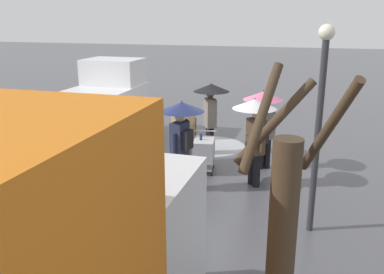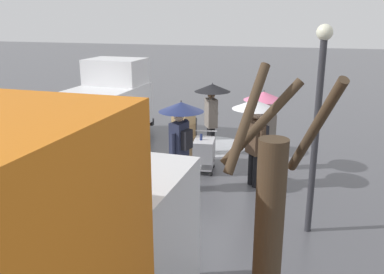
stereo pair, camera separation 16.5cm
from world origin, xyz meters
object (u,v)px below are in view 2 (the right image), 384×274
at_px(cargo_van_parked_right, 92,111).
at_px(pedestrian_white_side, 255,123).
at_px(pedestrian_pink_side, 212,102).
at_px(shopping_cart_vendor, 204,151).
at_px(pedestrian_black_side, 181,126).
at_px(street_lamp, 318,111).
at_px(hand_dolly_boxes, 184,137).
at_px(pedestrian_far_side, 265,111).

height_order(cargo_van_parked_right, pedestrian_white_side, cargo_van_parked_right).
relative_size(pedestrian_pink_side, pedestrian_white_side, 1.00).
bearing_deg(shopping_cart_vendor, pedestrian_white_side, 158.72).
bearing_deg(cargo_van_parked_right, pedestrian_black_side, 147.28).
height_order(shopping_cart_vendor, street_lamp, street_lamp).
relative_size(shopping_cart_vendor, hand_dolly_boxes, 0.70).
distance_m(pedestrian_far_side, street_lamp, 3.48).
bearing_deg(pedestrian_black_side, shopping_cart_vendor, -100.00).
xyz_separation_m(pedestrian_pink_side, pedestrian_white_side, (-1.54, 2.01, -0.01)).
xyz_separation_m(pedestrian_pink_side, pedestrian_far_side, (-1.62, 0.84, 0.00)).
bearing_deg(pedestrian_black_side, pedestrian_pink_side, -91.25).
distance_m(pedestrian_black_side, pedestrian_far_side, 2.55).
xyz_separation_m(shopping_cart_vendor, pedestrian_white_side, (-1.37, 0.53, 1.00)).
relative_size(pedestrian_white_side, street_lamp, 0.56).
distance_m(pedestrian_black_side, street_lamp, 3.29).
bearing_deg(pedestrian_white_side, pedestrian_black_side, 25.32).
xyz_separation_m(pedestrian_white_side, pedestrian_far_side, (-0.08, -1.17, 0.01)).
distance_m(cargo_van_parked_right, street_lamp, 7.50).
bearing_deg(pedestrian_white_side, pedestrian_pink_side, -52.62).
height_order(cargo_van_parked_right, pedestrian_pink_side, cargo_van_parked_right).
xyz_separation_m(hand_dolly_boxes, pedestrian_black_side, (-0.43, 1.62, 0.76)).
bearing_deg(street_lamp, cargo_van_parked_right, -28.27).
height_order(pedestrian_far_side, street_lamp, street_lamp).
xyz_separation_m(pedestrian_far_side, street_lamp, (-1.27, 3.14, 0.79)).
bearing_deg(street_lamp, hand_dolly_boxes, -39.93).
bearing_deg(hand_dolly_boxes, pedestrian_white_side, 156.98).
xyz_separation_m(cargo_van_parked_right, street_lamp, (-6.52, 3.51, 1.19)).
distance_m(pedestrian_white_side, pedestrian_far_side, 1.17).
bearing_deg(pedestrian_pink_side, cargo_van_parked_right, 7.47).
bearing_deg(cargo_van_parked_right, street_lamp, 151.73).
bearing_deg(pedestrian_far_side, shopping_cart_vendor, 23.70).
relative_size(shopping_cart_vendor, pedestrian_black_side, 0.49).
relative_size(shopping_cart_vendor, pedestrian_white_side, 0.49).
bearing_deg(hand_dolly_boxes, pedestrian_far_side, -171.70).
xyz_separation_m(cargo_van_parked_right, pedestrian_pink_side, (-3.63, -0.48, 0.41)).
distance_m(shopping_cart_vendor, street_lamp, 4.11).
bearing_deg(shopping_cart_vendor, pedestrian_far_side, -156.30).
bearing_deg(pedestrian_black_side, pedestrian_far_side, -131.07).
bearing_deg(pedestrian_pink_side, street_lamp, 125.98).
relative_size(hand_dolly_boxes, pedestrian_black_side, 0.69).
relative_size(pedestrian_far_side, street_lamp, 0.56).
bearing_deg(pedestrian_far_side, pedestrian_pink_side, -27.46).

